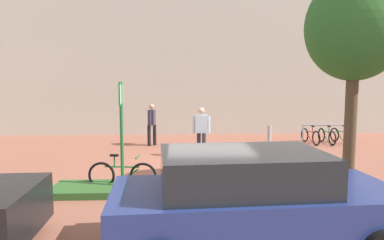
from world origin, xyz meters
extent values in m
plane|color=#9E5B47|center=(0.00, 0.00, 0.00)|extent=(60.00, 60.00, 0.00)
cube|color=beige|center=(0.00, 7.47, 5.00)|extent=(28.00, 1.20, 10.00)
cube|color=#336028|center=(-0.39, -2.32, 0.08)|extent=(7.00, 1.10, 0.16)
cylinder|color=brown|center=(3.12, -2.33, 1.47)|extent=(0.28, 0.28, 2.94)
ellipsoid|color=#2D6628|center=(3.12, -2.33, 3.84)|extent=(2.26, 2.26, 2.48)
cylinder|color=#2D7238|center=(-2.27, -2.32, 1.29)|extent=(0.08, 0.08, 2.58)
cube|color=#198C33|center=(-2.27, -2.32, 2.30)|extent=(0.05, 0.36, 0.52)
cube|color=white|center=(-2.27, -2.32, 2.30)|extent=(0.05, 0.30, 0.44)
torus|color=black|center=(-2.82, -2.03, 0.33)|extent=(0.66, 0.13, 0.66)
torus|color=black|center=(-1.81, -2.15, 0.33)|extent=(0.66, 0.13, 0.66)
cylinder|color=#1E7233|center=(-2.32, -2.09, 0.55)|extent=(0.84, 0.13, 0.04)
cylinder|color=#1E7233|center=(-2.22, -2.10, 0.30)|extent=(0.61, 0.10, 0.44)
cylinder|color=#1E7233|center=(-2.50, -2.07, 0.67)|extent=(0.04, 0.04, 0.28)
cube|color=black|center=(-2.50, -2.07, 0.83)|extent=(0.21, 0.10, 0.05)
cylinder|color=#1E7233|center=(-1.93, -2.13, 0.81)|extent=(0.09, 0.42, 0.04)
cylinder|color=#99999E|center=(4.33, 3.94, 0.40)|extent=(0.06, 0.06, 0.80)
cylinder|color=#99999E|center=(6.38, 3.94, 0.40)|extent=(0.06, 0.06, 0.80)
cylinder|color=#99999E|center=(5.36, 3.94, 0.80)|extent=(2.05, 0.07, 0.06)
torus|color=black|center=(4.74, 3.50, 0.30)|extent=(0.14, 0.61, 0.61)
torus|color=black|center=(4.61, 4.43, 0.30)|extent=(0.14, 0.61, 0.61)
cylinder|color=red|center=(4.68, 3.97, 0.51)|extent=(0.14, 0.77, 0.03)
cylinder|color=red|center=(4.66, 4.06, 0.27)|extent=(0.11, 0.56, 0.40)
cylinder|color=red|center=(4.70, 3.80, 0.62)|extent=(0.03, 0.03, 0.26)
cube|color=black|center=(4.70, 3.80, 0.76)|extent=(0.10, 0.19, 0.05)
cylinder|color=red|center=(4.63, 4.32, 0.75)|extent=(0.39, 0.09, 0.04)
torus|color=black|center=(5.39, 3.44, 0.30)|extent=(0.09, 0.61, 0.61)
torus|color=black|center=(5.33, 4.38, 0.30)|extent=(0.09, 0.61, 0.61)
cylinder|color=#1E7233|center=(5.36, 3.91, 0.51)|extent=(0.08, 0.77, 0.03)
cylinder|color=#1E7233|center=(5.35, 4.00, 0.27)|extent=(0.07, 0.56, 0.40)
cylinder|color=#1E7233|center=(5.37, 3.74, 0.62)|extent=(0.03, 0.03, 0.26)
cube|color=black|center=(5.37, 3.74, 0.76)|extent=(0.08, 0.19, 0.05)
cylinder|color=#1E7233|center=(5.34, 4.26, 0.75)|extent=(0.39, 0.06, 0.04)
torus|color=black|center=(6.14, 3.53, 0.30)|extent=(0.18, 0.61, 0.61)
torus|color=black|center=(5.95, 4.45, 0.30)|extent=(0.18, 0.61, 0.61)
cylinder|color=#1E7233|center=(6.04, 3.99, 0.51)|extent=(0.19, 0.76, 0.03)
cylinder|color=#1E7233|center=(6.02, 4.08, 0.27)|extent=(0.14, 0.55, 0.40)
cylinder|color=#1E7233|center=(6.08, 3.82, 0.62)|extent=(0.03, 0.03, 0.26)
cube|color=black|center=(6.08, 3.82, 0.76)|extent=(0.11, 0.19, 0.05)
cylinder|color=#1E7233|center=(5.97, 4.34, 0.75)|extent=(0.39, 0.11, 0.04)
cylinder|color=#ADADB2|center=(2.68, 3.14, 0.45)|extent=(0.16, 0.16, 0.90)
cylinder|color=#2D2D38|center=(-0.22, 1.65, 0.42)|extent=(0.14, 0.14, 0.85)
cylinder|color=#2D2D38|center=(-0.06, 1.37, 0.42)|extent=(0.14, 0.14, 0.85)
cube|color=silver|center=(-0.14, 1.51, 1.16)|extent=(0.42, 0.27, 0.62)
cylinder|color=silver|center=(-0.40, 1.53, 1.13)|extent=(0.09, 0.09, 0.59)
cylinder|color=silver|center=(0.11, 1.49, 1.13)|extent=(0.09, 0.09, 0.59)
sphere|color=tan|center=(-0.14, 1.51, 1.61)|extent=(0.22, 0.22, 0.22)
cylinder|color=black|center=(-1.91, 3.88, 0.42)|extent=(0.14, 0.14, 0.85)
cylinder|color=black|center=(-2.12, 3.73, 0.42)|extent=(0.14, 0.14, 0.85)
cube|color=#383342|center=(-2.02, 3.81, 1.16)|extent=(0.30, 0.43, 0.62)
cylinder|color=#383342|center=(-1.97, 4.06, 1.13)|extent=(0.09, 0.09, 0.59)
cylinder|color=#383342|center=(-2.06, 3.55, 1.13)|extent=(0.09, 0.09, 0.59)
sphere|color=tan|center=(-2.02, 3.81, 1.61)|extent=(0.22, 0.22, 0.22)
cylinder|color=black|center=(-3.89, -4.22, 0.32)|extent=(0.65, 0.24, 0.64)
cube|color=navy|center=(0.18, -5.25, 0.60)|extent=(4.41, 2.07, 0.76)
cube|color=#1E2328|center=(-0.02, -5.26, 1.26)|extent=(2.50, 1.73, 0.56)
cylinder|color=black|center=(1.58, -4.26, 0.32)|extent=(0.65, 0.26, 0.64)
cylinder|color=black|center=(-1.34, -4.44, 0.32)|extent=(0.65, 0.26, 0.64)
camera|label=1|loc=(-1.00, -10.26, 2.54)|focal=32.26mm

